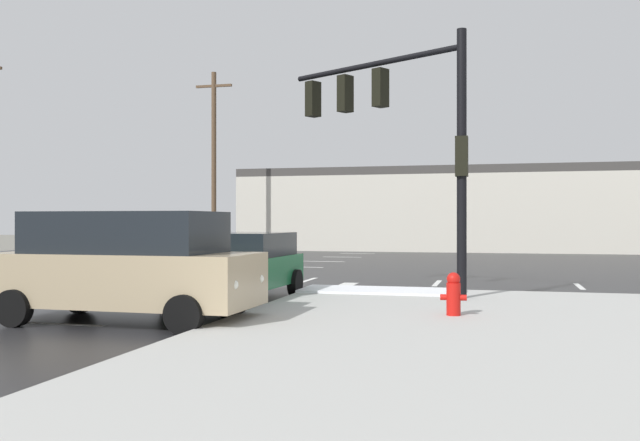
{
  "coord_description": "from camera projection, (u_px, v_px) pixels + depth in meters",
  "views": [
    {
      "loc": [
        7.74,
        -20.98,
        1.88
      ],
      "look_at": [
        -0.14,
        9.92,
        1.9
      ],
      "focal_mm": 39.12,
      "sensor_mm": 36.0,
      "label": 1
    }
  ],
  "objects": [
    {
      "name": "snow_strip_curbside",
      "position": [
        382.0,
        290.0,
        17.13
      ],
      "size": [
        4.0,
        1.6,
        0.06
      ],
      "primitive_type": "cube",
      "color": "white",
      "rests_on": "sidewalk_corner"
    },
    {
      "name": "utility_pole_distant",
      "position": [
        214.0,
        159.0,
        40.35
      ],
      "size": [
        2.2,
        0.28,
        10.51
      ],
      "color": "brown",
      "rests_on": "ground_plane"
    },
    {
      "name": "suv_tan",
      "position": [
        126.0,
        264.0,
        12.73
      ],
      "size": [
        4.86,
        2.22,
        2.03
      ],
      "rotation": [
        0.0,
        0.0,
        -0.01
      ],
      "color": "tan",
      "rests_on": "road_asphalt"
    },
    {
      "name": "lane_markings",
      "position": [
        270.0,
        284.0,
        20.61
      ],
      "size": [
        36.15,
        36.15,
        0.01
      ],
      "color": "silver",
      "rests_on": "road_asphalt"
    },
    {
      "name": "ground_plane",
      "position": [
        247.0,
        280.0,
        22.24
      ],
      "size": [
        120.0,
        120.0,
        0.0
      ],
      "primitive_type": "plane",
      "color": "slate"
    },
    {
      "name": "fire_hydrant",
      "position": [
        453.0,
        294.0,
        12.83
      ],
      "size": [
        0.48,
        0.26,
        0.79
      ],
      "color": "red",
      "rests_on": "sidewalk_corner"
    },
    {
      "name": "strip_building_background",
      "position": [
        433.0,
        210.0,
        45.08
      ],
      "size": [
        24.11,
        8.0,
        5.18
      ],
      "color": "beige",
      "rests_on": "ground_plane"
    },
    {
      "name": "sedan_green",
      "position": [
        241.0,
        265.0,
        16.18
      ],
      "size": [
        2.09,
        4.57,
        1.58
      ],
      "rotation": [
        0.0,
        0.0,
        -1.59
      ],
      "color": "#195933",
      "rests_on": "road_asphalt"
    },
    {
      "name": "road_asphalt",
      "position": [
        247.0,
        279.0,
        22.24
      ],
      "size": [
        44.0,
        44.0,
        0.02
      ],
      "primitive_type": "cube",
      "color": "#232326",
      "rests_on": "ground_plane"
    },
    {
      "name": "traffic_signal_mast",
      "position": [
        401.0,
        120.0,
        16.92
      ],
      "size": [
        4.72,
        2.8,
        6.09
      ],
      "rotation": [
        0.0,
        0.0,
        2.63
      ],
      "color": "black",
      "rests_on": "sidewalk_corner"
    }
  ]
}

